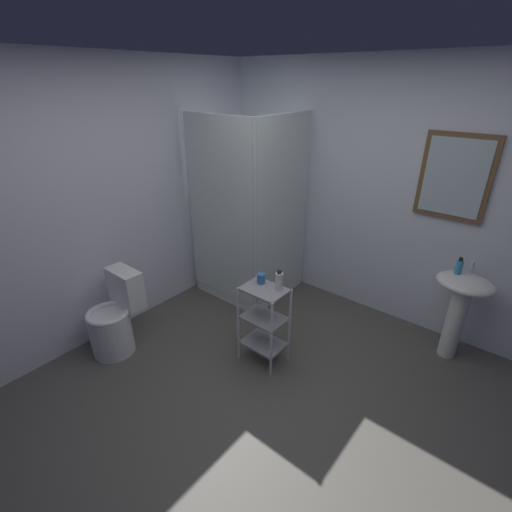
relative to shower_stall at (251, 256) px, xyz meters
The scene contains 11 objects.
ground_plane 1.77m from the shower_stall, 46.00° to the right, with size 4.20×4.20×0.02m, color #514F49.
wall_back 1.56m from the shower_stall, 27.71° to the left, with size 4.20×0.14×2.50m.
wall_left 1.60m from the shower_stall, 118.63° to the right, with size 0.10×4.20×2.50m, color silver.
shower_stall is the anchor object (origin of this frame).
pedestal_sink 2.12m from the shower_stall, ahead, with size 0.46×0.37×0.81m.
sink_faucet 2.18m from the shower_stall, 11.20° to the left, with size 0.03×0.03×0.10m, color silver.
toilet 1.60m from the shower_stall, 100.81° to the right, with size 0.37×0.49×0.76m.
storage_cart 1.18m from the shower_stall, 44.43° to the right, with size 0.38×0.28×0.74m.
hand_soap_bottle 2.08m from the shower_stall, ahead, with size 0.06×0.06×0.14m.
lotion_bottle_white 1.26m from the shower_stall, 38.89° to the right, with size 0.06×0.06×0.18m.
rinse_cup 1.13m from the shower_stall, 45.23° to the right, with size 0.07×0.07×0.09m, color #3870B2.
Camera 1 is at (1.25, -1.65, 2.30)m, focal length 25.87 mm.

